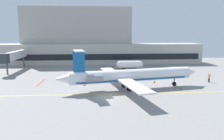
{
  "coord_description": "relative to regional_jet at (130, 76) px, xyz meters",
  "views": [
    {
      "loc": [
        -1.95,
        -38.36,
        11.42
      ],
      "look_at": [
        1.61,
        11.52,
        3.0
      ],
      "focal_mm": 35.38,
      "sensor_mm": 36.0,
      "label": 1
    }
  ],
  "objects": [
    {
      "name": "safety_cone_bravo",
      "position": [
        6.73,
        5.61,
        -2.58
      ],
      "size": [
        0.47,
        0.47,
        0.55
      ],
      "color": "orange",
      "rests_on": "ground"
    },
    {
      "name": "terminal_building",
      "position": [
        -8.93,
        40.63,
        5.14
      ],
      "size": [
        75.4,
        11.12,
        20.91
      ],
      "color": "#B7B2A8",
      "rests_on": "ground"
    },
    {
      "name": "fuel_tank",
      "position": [
        3.72,
        24.84,
        -1.28
      ],
      "size": [
        8.59,
        2.52,
        2.79
      ],
      "color": "white",
      "rests_on": "ground"
    },
    {
      "name": "safety_cone_alpha",
      "position": [
        10.56,
        -0.79,
        -2.58
      ],
      "size": [
        0.47,
        0.47,
        0.55
      ],
      "color": "orange",
      "rests_on": "ground"
    },
    {
      "name": "jet_bridge_west",
      "position": [
        -31.51,
        24.54,
        1.76
      ],
      "size": [
        2.4,
        18.67,
        5.96
      ],
      "color": "silver",
      "rests_on": "ground"
    },
    {
      "name": "baggage_tug",
      "position": [
        9.29,
        14.08,
        -1.93
      ],
      "size": [
        3.6,
        3.67,
        1.97
      ],
      "color": "#1E4CB2",
      "rests_on": "ground"
    },
    {
      "name": "regional_jet",
      "position": [
        0.0,
        0.0,
        0.0
      ],
      "size": [
        30.63,
        25.18,
        8.22
      ],
      "color": "white",
      "rests_on": "ground"
    },
    {
      "name": "marshaller",
      "position": [
        19.55,
        5.04,
        -1.79
      ],
      "size": [
        0.71,
        0.58,
        2.03
      ],
      "color": "#191E33",
      "rests_on": "ground"
    },
    {
      "name": "pushback_tractor",
      "position": [
        -4.13,
        10.8,
        -1.88
      ],
      "size": [
        3.38,
        4.05,
        2.08
      ],
      "color": "#19389E",
      "rests_on": "ground"
    },
    {
      "name": "ground",
      "position": [
        -4.77,
        -5.39,
        -2.88
      ],
      "size": [
        120.0,
        120.0,
        0.11
      ],
      "color": "gray"
    },
    {
      "name": "safety_cone_charlie",
      "position": [
        -9.42,
        3.84,
        -2.58
      ],
      "size": [
        0.47,
        0.47,
        0.55
      ],
      "color": "orange",
      "rests_on": "ground"
    }
  ]
}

